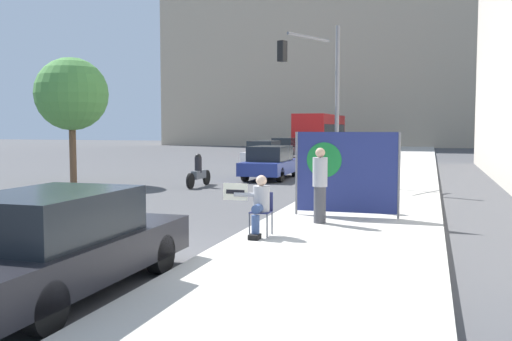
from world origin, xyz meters
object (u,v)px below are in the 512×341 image
Objects in this scene: traffic_light_pole at (316,80)px; street_tree_near_curb at (71,94)px; motorcycle_on_road at (199,173)px; car_on_road_nearest at (271,163)px; car_on_road_distant at (285,148)px; car_on_road_midblock at (264,153)px; jogger_on_sidewalk at (320,185)px; city_bus_on_road at (321,132)px; seated_protester at (259,203)px; parked_car_curbside at (57,244)px; pedestrian_behind at (354,177)px; protest_banner at (346,172)px.

traffic_light_pole is 1.15× the size of street_tree_near_curb.
motorcycle_on_road is (-4.37, -1.46, -3.62)m from traffic_light_pole.
car_on_road_nearest is at bearing 65.80° from motorcycle_on_road.
car_on_road_distant is (-3.51, 16.56, 0.02)m from car_on_road_nearest.
car_on_road_midblock is at bearing 72.58° from street_tree_near_curb.
city_bus_on_road is at bearing -110.39° from jogger_on_sidewalk.
parked_car_curbside reaches higher than seated_protester.
car_on_road_nearest is (-2.55, 2.59, -3.43)m from traffic_light_pole.
car_on_road_distant is (-8.48, 26.11, -0.26)m from pedestrian_behind.
seated_protester is 0.71× the size of pedestrian_behind.
jogger_on_sidewalk is at bearing -78.23° from traffic_light_pole.
city_bus_on_road is (-4.72, 26.12, -2.24)m from traffic_light_pole.
motorcycle_on_road is (-5.42, 9.72, -0.26)m from seated_protester.
jogger_on_sidewalk reaches higher than motorcycle_on_road.
seated_protester is at bearing -60.86° from motorcycle_on_road.
pedestrian_behind is (0.48, 2.31, -0.01)m from jogger_on_sidewalk.
protest_banner is (0.42, 1.13, 0.21)m from jogger_on_sidewalk.
car_on_road_nearest is 4.44m from motorcycle_on_road.
car_on_road_midblock is at bearing 111.60° from protest_banner.
protest_banner is at bearing -73.88° from traffic_light_pole.
protest_banner reaches higher than car_on_road_midblock.
street_tree_near_curb reaches higher than car_on_road_nearest.
pedestrian_behind is 27.45m from car_on_road_distant.
seated_protester is at bearing 34.08° from jogger_on_sidewalk.
car_on_road_midblock is at bearing -101.49° from jogger_on_sidewalk.
pedestrian_behind reaches higher than car_on_road_midblock.
protest_banner is at bearing -72.86° from car_on_road_distant.
seated_protester is 0.27× the size of car_on_road_nearest.
traffic_light_pole reaches higher than motorcycle_on_road.
car_on_road_distant is 0.41× the size of city_bus_on_road.
parked_car_curbside is at bearing -81.02° from car_on_road_distant.
car_on_road_distant is at bearing -105.32° from jogger_on_sidewalk.
jogger_on_sidewalk reaches higher than car_on_road_distant.
street_tree_near_curb is (-4.30, -13.70, 2.95)m from car_on_road_midblock.
jogger_on_sidewalk is (0.89, 1.91, 0.22)m from seated_protester.
car_on_road_distant is at bearing 101.97° from car_on_road_nearest.
protest_banner is at bearing -27.54° from street_tree_near_curb.
jogger_on_sidewalk is at bearing -79.35° from city_bus_on_road.
traffic_light_pole is 1.40× the size of car_on_road_midblock.
street_tree_near_curb reaches higher than jogger_on_sidewalk.
street_tree_near_curb is at bearing -177.07° from motorcycle_on_road.
jogger_on_sidewalk is 36.02m from city_bus_on_road.
protest_banner is 28.56m from car_on_road_distant.
pedestrian_behind is at bearing -77.83° from city_bus_on_road.
car_on_road_distant is 21.45m from street_tree_near_curb.
protest_banner reaches higher than motorcycle_on_road.
city_bus_on_road is 4.92× the size of motorcycle_on_road.
city_bus_on_road is at bearing 95.27° from car_on_road_nearest.
pedestrian_behind is at bearing -62.52° from car_on_road_nearest.
parked_car_curbside is at bearing -55.87° from street_tree_near_curb.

